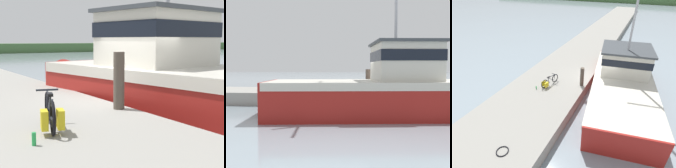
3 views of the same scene
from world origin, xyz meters
TOP-DOWN VIEW (x-y plane):
  - ground_plane at (0.00, 0.00)m, footprint 320.00×320.00m
  - dock_pier at (-3.21, 0.00)m, footprint 5.19×80.00m
  - fishing_boat_main at (1.69, -0.14)m, footprint 5.44×11.96m
  - bicycle_touring at (-3.08, -2.18)m, footprint 0.71×1.63m
  - mooring_post at (-0.95, -1.14)m, footprint 0.27×0.27m
  - hose_coil at (-2.23, -7.90)m, footprint 0.57×0.57m
  - water_bottle_on_curb at (-3.64, -2.90)m, footprint 0.07×0.07m

SIDE VIEW (x-z plane):
  - ground_plane at x=0.00m, z-range 0.00..0.00m
  - dock_pier at x=-3.21m, z-range 0.00..0.77m
  - hose_coil at x=-2.23m, z-range 0.77..0.82m
  - water_bottle_on_curb at x=-3.64m, z-range 0.77..0.98m
  - bicycle_touring at x=-3.08m, z-range 0.74..1.43m
  - fishing_boat_main at x=1.69m, z-range -3.95..6.43m
  - mooring_post at x=-0.95m, z-range 0.77..2.14m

